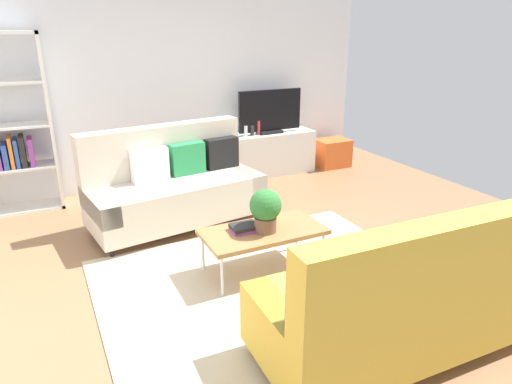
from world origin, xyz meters
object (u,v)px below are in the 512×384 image
Objects in this scene: bookshelf at (0,135)px; table_book_0 at (244,229)px; coffee_table at (263,232)px; potted_plant at (265,209)px; couch_green at (399,300)px; storage_trunk at (332,153)px; tv_console at (269,153)px; bottle_1 at (252,130)px; bottle_2 at (259,128)px; vase_0 at (232,131)px; couch_beige at (175,186)px; tv at (270,112)px; bottle_0 at (246,131)px.

bookshelf reaches higher than table_book_0.
coffee_table is 0.24m from potted_plant.
couch_green reaches higher than storage_trunk.
bookshelf is 5.37× the size of potted_plant.
bookshelf is at bearing 179.67° from tv_console.
bookshelf reaches higher than bottle_1.
storage_trunk is 2.54× the size of bottle_2.
table_book_0 reaches higher than storage_trunk.
coffee_table is at bearing 97.36° from potted_plant.
potted_plant reaches higher than vase_0.
bookshelf reaches higher than storage_trunk.
vase_0 is at bearing 0.58° from bookshelf.
couch_beige is 1.92m from bottle_1.
bookshelf reaches higher than couch_green.
tv_console is 1.11m from storage_trunk.
couch_beige is at bearing 99.80° from table_book_0.
bottle_1 reaches higher than table_book_0.
potted_plant is (0.40, -1.46, 0.18)m from couch_beige.
bookshelf is 3.33m from bottle_2.
bottle_1 is (-0.30, -0.02, -0.24)m from tv.
couch_beige reaches higher than table_book_0.
tv_console reaches higher than storage_trunk.
tv reaches higher than potted_plant.
couch_green is at bearing -100.53° from bottle_0.
bookshelf is 2.95m from vase_0.
potted_plant is at bearing -51.81° from bookshelf.
vase_0 is 0.39m from bottle_2.
couch_beige is at bearing -159.68° from storage_trunk.
couch_beige is at bearing -135.32° from vase_0.
vase_0 reaches higher than table_book_0.
bottle_2 is at bearing -174.22° from tv.
tv_console is at bearing 58.06° from table_book_0.
bottle_0 is at bearing 180.00° from bottle_2.
couch_beige is at bearing -143.10° from bottle_1.
vase_0 reaches higher than tv_console.
bottle_0 is at bearing 68.64° from potted_plant.
couch_beige is 1.04× the size of couch_green.
vase_0 reaches higher than storage_trunk.
bottle_0 reaches higher than tv_console.
bookshelf is 4.68m from storage_trunk.
couch_beige is at bearing -144.94° from bottle_2.
coffee_table is 2.82m from bottle_1.
potted_plant is (-2.53, -2.54, 0.41)m from storage_trunk.
couch_green is 4.09m from bottle_1.
table_book_0 is at bearing -53.15° from bookshelf.
tv is 0.29m from bottle_2.
table_book_0 is at bearing -119.02° from bottle_2.
potted_plant is 2.58× the size of bottle_0.
bottle_2 is at bearing 0.00° from bottle_1.
potted_plant is at bearing -134.83° from storage_trunk.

